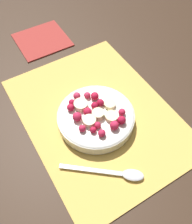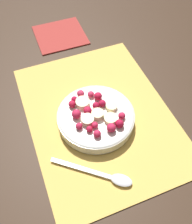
% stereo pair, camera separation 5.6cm
% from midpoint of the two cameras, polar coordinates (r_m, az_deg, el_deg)
% --- Properties ---
extents(ground_plane, '(3.00, 3.00, 0.00)m').
position_cam_midpoint_polar(ground_plane, '(0.61, 3.35, -0.89)').
color(ground_plane, '#382619').
extents(placemat, '(0.45, 0.33, 0.01)m').
position_cam_midpoint_polar(placemat, '(0.61, 3.37, -0.73)').
color(placemat, '#E0B251').
rests_on(placemat, ground_plane).
extents(fruit_bowl, '(0.18, 0.18, 0.05)m').
position_cam_midpoint_polar(fruit_bowl, '(0.58, 2.75, -1.19)').
color(fruit_bowl, silver).
rests_on(fruit_bowl, placemat).
extents(spoon, '(0.12, 0.15, 0.01)m').
position_cam_midpoint_polar(spoon, '(0.53, 5.75, -14.61)').
color(spoon, silver).
rests_on(spoon, placemat).
extents(napkin, '(0.15, 0.15, 0.01)m').
position_cam_midpoint_polar(napkin, '(0.83, -5.91, 17.16)').
color(napkin, '#A3332D').
rests_on(napkin, ground_plane).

